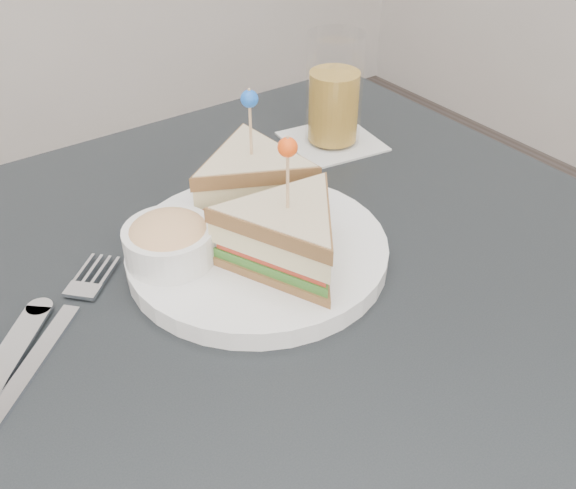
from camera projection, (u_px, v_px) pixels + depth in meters
The scene contains 4 objects.
table at pixel (286, 358), 0.62m from camera, with size 0.80×0.80×0.75m.
plate_meal at pixel (257, 220), 0.61m from camera, with size 0.33×0.33×0.15m.
cutlery_fork at pixel (61, 322), 0.55m from camera, with size 0.17×0.16×0.01m.
drink_set at pixel (334, 97), 0.79m from camera, with size 0.12×0.12×0.14m.
Camera 1 is at (-0.25, -0.36, 1.13)m, focal length 40.00 mm.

